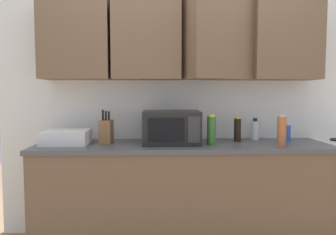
{
  "coord_description": "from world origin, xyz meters",
  "views": [
    {
      "loc": [
        -0.22,
        -3.02,
        1.33
      ],
      "look_at": [
        -0.12,
        -0.25,
        1.12
      ],
      "focal_mm": 34.35,
      "sensor_mm": 36.0,
      "label": 1
    }
  ],
  "objects_px": {
    "knife_block": "(106,131)",
    "bottle_green_oil": "(211,130)",
    "dish_rack": "(66,137)",
    "bottle_spice_jar": "(282,131)",
    "bottle_clear_tall": "(255,130)",
    "bottle_blue_cleaner": "(287,132)",
    "bottle_soy_dark": "(237,129)",
    "microwave": "(171,127)"
  },
  "relations": [
    {
      "from": "bottle_clear_tall",
      "to": "bottle_spice_jar",
      "type": "relative_size",
      "value": 0.79
    },
    {
      "from": "dish_rack",
      "to": "bottle_blue_cleaner",
      "type": "distance_m",
      "value": 1.95
    },
    {
      "from": "microwave",
      "to": "bottle_green_oil",
      "type": "distance_m",
      "value": 0.34
    },
    {
      "from": "bottle_clear_tall",
      "to": "bottle_spice_jar",
      "type": "xyz_separation_m",
      "value": [
        0.12,
        -0.33,
        0.03
      ]
    },
    {
      "from": "dish_rack",
      "to": "bottle_spice_jar",
      "type": "bearing_deg",
      "value": -4.46
    },
    {
      "from": "bottle_green_oil",
      "to": "bottle_clear_tall",
      "type": "relative_size",
      "value": 1.27
    },
    {
      "from": "knife_block",
      "to": "bottle_clear_tall",
      "type": "height_order",
      "value": "knife_block"
    },
    {
      "from": "bottle_green_oil",
      "to": "dish_rack",
      "type": "bearing_deg",
      "value": 176.45
    },
    {
      "from": "bottle_green_oil",
      "to": "bottle_clear_tall",
      "type": "distance_m",
      "value": 0.53
    },
    {
      "from": "knife_block",
      "to": "dish_rack",
      "type": "bearing_deg",
      "value": -175.25
    },
    {
      "from": "bottle_blue_cleaner",
      "to": "bottle_spice_jar",
      "type": "bearing_deg",
      "value": -120.92
    },
    {
      "from": "dish_rack",
      "to": "bottle_spice_jar",
      "type": "xyz_separation_m",
      "value": [
        1.79,
        -0.14,
        0.06
      ]
    },
    {
      "from": "dish_rack",
      "to": "bottle_spice_jar",
      "type": "height_order",
      "value": "bottle_spice_jar"
    },
    {
      "from": "microwave",
      "to": "bottle_spice_jar",
      "type": "bearing_deg",
      "value": -8.57
    },
    {
      "from": "knife_block",
      "to": "bottle_spice_jar",
      "type": "height_order",
      "value": "knife_block"
    },
    {
      "from": "dish_rack",
      "to": "bottle_green_oil",
      "type": "xyz_separation_m",
      "value": [
        1.22,
        -0.08,
        0.06
      ]
    },
    {
      "from": "bottle_spice_jar",
      "to": "bottle_green_oil",
      "type": "bearing_deg",
      "value": 173.61
    },
    {
      "from": "knife_block",
      "to": "bottle_green_oil",
      "type": "height_order",
      "value": "knife_block"
    },
    {
      "from": "microwave",
      "to": "knife_block",
      "type": "height_order",
      "value": "knife_block"
    },
    {
      "from": "knife_block",
      "to": "bottle_spice_jar",
      "type": "xyz_separation_m",
      "value": [
        1.46,
        -0.17,
        0.02
      ]
    },
    {
      "from": "dish_rack",
      "to": "bottle_spice_jar",
      "type": "relative_size",
      "value": 1.49
    },
    {
      "from": "dish_rack",
      "to": "bottle_green_oil",
      "type": "bearing_deg",
      "value": -3.55
    },
    {
      "from": "bottle_soy_dark",
      "to": "bottle_blue_cleaner",
      "type": "bearing_deg",
      "value": 3.31
    },
    {
      "from": "bottle_blue_cleaner",
      "to": "bottle_spice_jar",
      "type": "xyz_separation_m",
      "value": [
        -0.16,
        -0.26,
        0.05
      ]
    },
    {
      "from": "dish_rack",
      "to": "bottle_green_oil",
      "type": "relative_size",
      "value": 1.5
    },
    {
      "from": "microwave",
      "to": "bottle_spice_jar",
      "type": "relative_size",
      "value": 1.88
    },
    {
      "from": "knife_block",
      "to": "bottle_blue_cleaner",
      "type": "xyz_separation_m",
      "value": [
        1.62,
        0.1,
        -0.03
      ]
    },
    {
      "from": "knife_block",
      "to": "bottle_green_oil",
      "type": "xyz_separation_m",
      "value": [
        0.89,
        -0.1,
        0.02
      ]
    },
    {
      "from": "bottle_soy_dark",
      "to": "bottle_spice_jar",
      "type": "xyz_separation_m",
      "value": [
        0.31,
        -0.24,
        0.01
      ]
    },
    {
      "from": "dish_rack",
      "to": "knife_block",
      "type": "relative_size",
      "value": 1.31
    },
    {
      "from": "bottle_soy_dark",
      "to": "knife_block",
      "type": "bearing_deg",
      "value": -176.5
    },
    {
      "from": "dish_rack",
      "to": "knife_block",
      "type": "xyz_separation_m",
      "value": [
        0.33,
        0.03,
        0.04
      ]
    },
    {
      "from": "knife_block",
      "to": "bottle_clear_tall",
      "type": "xyz_separation_m",
      "value": [
        1.34,
        0.17,
        -0.01
      ]
    },
    {
      "from": "bottle_green_oil",
      "to": "bottle_soy_dark",
      "type": "bearing_deg",
      "value": 33.36
    },
    {
      "from": "bottle_blue_cleaner",
      "to": "bottle_spice_jar",
      "type": "relative_size",
      "value": 0.65
    },
    {
      "from": "dish_rack",
      "to": "microwave",
      "type": "bearing_deg",
      "value": -0.25
    },
    {
      "from": "microwave",
      "to": "bottle_blue_cleaner",
      "type": "height_order",
      "value": "microwave"
    },
    {
      "from": "bottle_green_oil",
      "to": "bottle_spice_jar",
      "type": "bearing_deg",
      "value": -6.39
    },
    {
      "from": "bottle_blue_cleaner",
      "to": "bottle_green_oil",
      "type": "distance_m",
      "value": 0.76
    },
    {
      "from": "dish_rack",
      "to": "bottle_clear_tall",
      "type": "distance_m",
      "value": 1.68
    },
    {
      "from": "microwave",
      "to": "bottle_green_oil",
      "type": "height_order",
      "value": "microwave"
    },
    {
      "from": "microwave",
      "to": "bottle_blue_cleaner",
      "type": "xyz_separation_m",
      "value": [
        1.06,
        0.13,
        -0.06
      ]
    }
  ]
}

